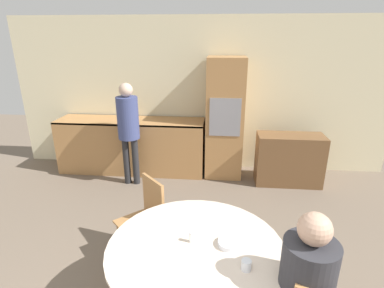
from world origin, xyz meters
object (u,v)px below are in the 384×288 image
Objects in this scene: oven_unit at (225,119)px; bowl_near at (230,243)px; dining_table at (195,270)px; person_standing at (128,124)px; cup at (246,265)px; chair_far_left at (146,215)px; sideboard at (289,159)px.

oven_unit is 10.54× the size of bowl_near.
oven_unit is at bearing 85.46° from dining_table.
cup is (1.60, -2.64, -0.21)m from person_standing.
dining_table is 1.51× the size of chair_far_left.
oven_unit is 2.38m from chair_far_left.
chair_far_left reaches higher than bowl_near.
chair_far_left is 0.55× the size of person_standing.
oven_unit is 1.21× the size of person_standing.
dining_table is 0.50m from cup.
sideboard is 5.50× the size of bowl_near.
oven_unit is 1.92× the size of sideboard.
cup is at bearing 1.34° from chair_far_left.
bowl_near is at bearing -89.44° from oven_unit.
oven_unit reaches higher than dining_table.
cup reaches higher than sideboard.
person_standing reaches higher than sideboard.
chair_far_left is at bearing 127.85° from dining_table.
dining_table is at bearing -62.93° from person_standing.
chair_far_left reaches higher than dining_table.
sideboard is at bearing 64.49° from dining_table.
bowl_near is (0.03, -2.90, -0.21)m from oven_unit.
oven_unit is 2.20× the size of chair_far_left.
person_standing reaches higher than chair_far_left.
cup is 0.40× the size of bowl_near.
bowl_near is at bearing 6.54° from chair_far_left.
sideboard reaches higher than bowl_near.
person_standing is (-1.24, 2.42, 0.48)m from dining_table.
dining_table is at bearing -5.37° from chair_far_left.
sideboard is 0.76× the size of dining_table.
oven_unit is 2.91m from bowl_near.
sideboard is 2.97m from dining_table.
dining_table is at bearing -94.54° from oven_unit.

